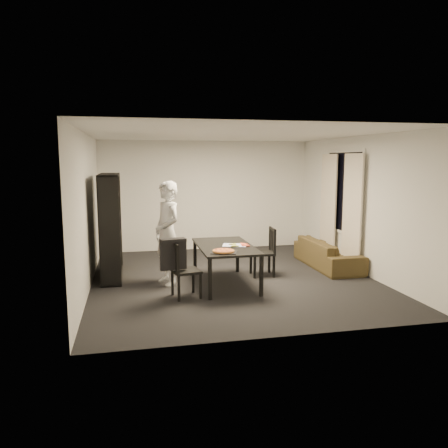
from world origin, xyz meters
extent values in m
cube|color=black|center=(0.00, 0.00, 0.00)|extent=(5.00, 5.50, 0.01)
cube|color=white|center=(0.00, 0.00, 2.60)|extent=(5.00, 5.50, 0.01)
cube|color=white|center=(0.00, 2.75, 1.30)|extent=(5.00, 0.01, 2.60)
cube|color=white|center=(0.00, -2.75, 1.30)|extent=(5.00, 0.01, 2.60)
cube|color=white|center=(-2.50, 0.00, 1.30)|extent=(0.01, 5.50, 2.60)
cube|color=white|center=(2.50, 0.00, 1.30)|extent=(0.01, 5.50, 2.60)
cube|color=black|center=(2.48, 0.60, 1.50)|extent=(0.02, 1.40, 1.60)
cube|color=white|center=(2.48, 0.60, 1.50)|extent=(0.03, 1.52, 1.72)
cube|color=beige|center=(2.40, 0.08, 1.15)|extent=(0.03, 0.70, 2.25)
cube|color=beige|center=(2.40, 1.12, 1.15)|extent=(0.03, 0.70, 2.25)
cube|color=black|center=(-2.16, 0.60, 0.95)|extent=(0.35, 1.50, 1.90)
cube|color=black|center=(-0.21, -0.37, 0.67)|extent=(0.92, 1.66, 0.04)
cube|color=black|center=(-0.63, -1.15, 0.33)|extent=(0.06, 0.06, 0.65)
cube|color=black|center=(0.20, -1.15, 0.33)|extent=(0.06, 0.06, 0.65)
cube|color=black|center=(-0.63, 0.41, 0.33)|extent=(0.06, 0.06, 0.65)
cube|color=black|center=(0.20, 0.41, 0.33)|extent=(0.06, 0.06, 0.65)
cube|color=black|center=(-0.97, -0.93, 0.42)|extent=(0.48, 0.48, 0.04)
cube|color=black|center=(-1.15, -0.96, 0.66)|extent=(0.11, 0.41, 0.44)
cube|color=black|center=(-1.15, -0.96, 0.86)|extent=(0.10, 0.39, 0.05)
cube|color=black|center=(-0.76, -1.07, 0.20)|extent=(0.04, 0.04, 0.40)
cube|color=black|center=(-0.83, -0.72, 0.20)|extent=(0.04, 0.04, 0.40)
cube|color=black|center=(-1.11, -1.13, 0.20)|extent=(0.04, 0.04, 0.40)
cube|color=black|center=(-1.17, -0.79, 0.20)|extent=(0.04, 0.04, 0.40)
cube|color=black|center=(0.59, 0.06, 0.43)|extent=(0.45, 0.45, 0.04)
cube|color=black|center=(0.78, 0.04, 0.67)|extent=(0.07, 0.42, 0.45)
cube|color=black|center=(0.78, 0.04, 0.88)|extent=(0.06, 0.40, 0.05)
cube|color=black|center=(0.42, 0.25, 0.20)|extent=(0.04, 0.04, 0.41)
cube|color=black|center=(0.40, -0.11, 0.20)|extent=(0.04, 0.04, 0.41)
cube|color=black|center=(0.78, 0.22, 0.20)|extent=(0.04, 0.04, 0.41)
cube|color=black|center=(0.76, -0.13, 0.20)|extent=(0.04, 0.04, 0.41)
cube|color=black|center=(-1.17, -0.97, 0.68)|extent=(0.42, 0.15, 0.44)
cube|color=black|center=(-1.17, -0.97, 0.93)|extent=(0.42, 0.24, 0.05)
imported|color=silver|center=(-1.18, -0.12, 0.90)|extent=(0.64, 0.77, 1.80)
cube|color=black|center=(-0.35, -0.92, 0.70)|extent=(0.48, 0.43, 0.01)
cylinder|color=#A3642F|center=(-0.36, -0.93, 0.71)|extent=(0.35, 0.35, 0.02)
cylinder|color=#C17332|center=(-0.36, -0.93, 0.73)|extent=(0.31, 0.31, 0.01)
cube|color=silver|center=(-0.06, -0.41, 0.69)|extent=(0.47, 0.40, 0.01)
imported|color=#3C2C18|center=(2.09, 0.42, 0.27)|extent=(0.74, 1.88, 0.55)
camera|label=1|loc=(-1.80, -7.59, 2.16)|focal=35.00mm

